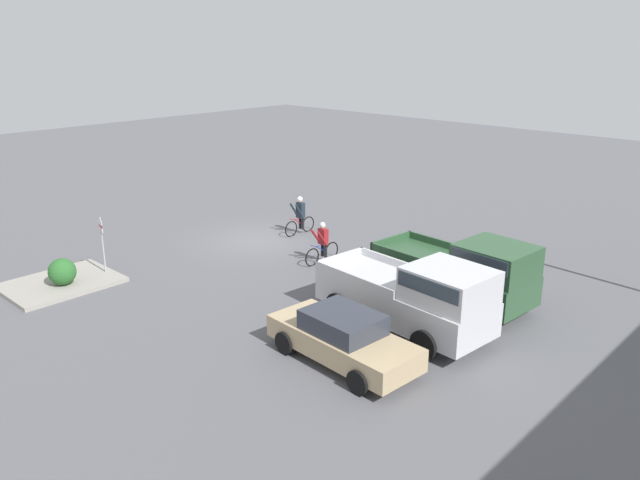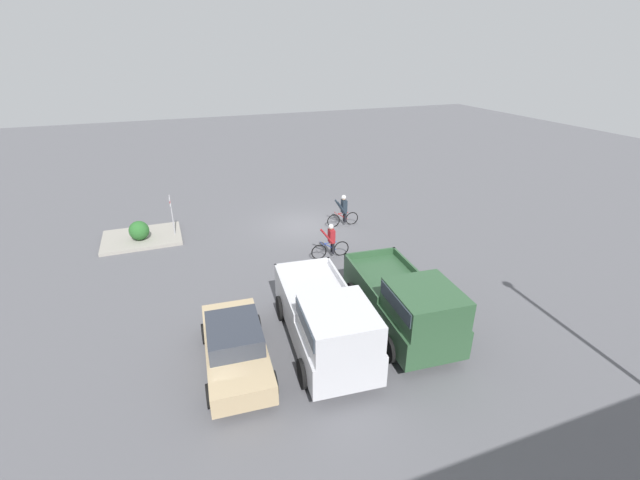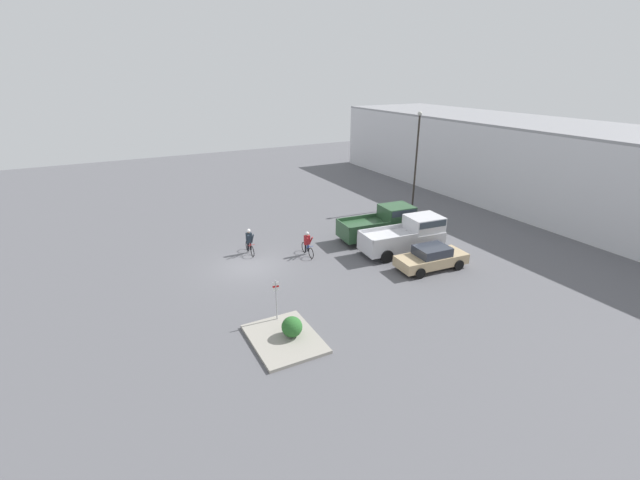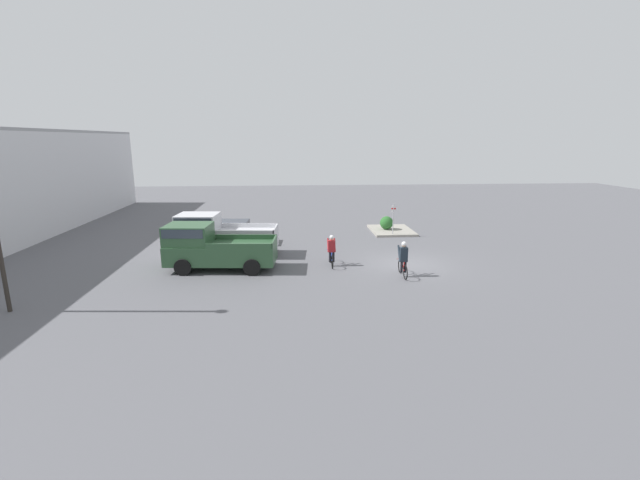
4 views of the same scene
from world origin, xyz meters
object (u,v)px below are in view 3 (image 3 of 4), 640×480
Objects in this scene: pickup_truck_1 at (409,235)px; shrub at (292,327)px; fire_lane_sign at (276,297)px; cyclist_1 at (249,241)px; pickup_truck_0 at (383,223)px; sedan_0 at (431,258)px; cyclist_0 at (307,244)px; lamppost at (417,154)px.

shrub is (5.54, -10.90, -0.58)m from pickup_truck_1.
fire_lane_sign is (3.92, -10.96, 0.14)m from pickup_truck_1.
shrub is at bearing 2.28° from fire_lane_sign.
fire_lane_sign is at bearing -10.44° from cyclist_1.
pickup_truck_0 is 2.80m from pickup_truck_1.
cyclist_0 is at bearing -132.97° from sedan_0.
sedan_0 is 7.84m from cyclist_0.
cyclist_0 is at bearing 149.73° from shrub.
cyclist_1 reaches higher than shrub.
sedan_0 is at bearing -3.67° from pickup_truck_0.
lamppost is (-3.19, 16.13, 3.83)m from cyclist_1.
lamppost reaches higher than fire_lane_sign.
cyclist_1 is at bearing -100.93° from pickup_truck_0.
cyclist_1 reaches higher than cyclist_0.
pickup_truck_0 is 3.05× the size of cyclist_0.
shrub is (8.34, -10.84, -0.56)m from pickup_truck_0.
cyclist_0 is at bearing -112.84° from pickup_truck_1.
cyclist_0 is at bearing 58.11° from cyclist_1.
fire_lane_sign is at bearing -36.46° from cyclist_0.
pickup_truck_1 is 2.55× the size of fire_lane_sign.
lamppost reaches higher than sedan_0.
pickup_truck_0 is 5.59m from sedan_0.
cyclist_1 is at bearing -129.35° from sedan_0.
pickup_truck_1 reaches higher than cyclist_1.
pickup_truck_1 is 2.83m from sedan_0.
cyclist_1 is (-7.36, -8.98, 0.13)m from sedan_0.
sedan_0 is 4.78× the size of shrub.
shrub is at bearing -52.91° from lamppost.
pickup_truck_1 is 10.87m from lamppost.
sedan_0 is at bearing -34.13° from lamppost.
pickup_truck_0 is 2.48× the size of fire_lane_sign.
cyclist_1 reaches higher than sedan_0.
pickup_truck_0 is 9.51m from cyclist_1.
sedan_0 is at bearing 104.88° from shrub.
cyclist_1 is (-2.02, -3.24, 0.05)m from cyclist_0.
sedan_0 is 13.34m from lamppost.
pickup_truck_1 is (2.80, 0.05, 0.02)m from pickup_truck_0.
pickup_truck_1 is at bearing -40.85° from lamppost.
cyclist_1 is 0.80× the size of fire_lane_sign.
cyclist_0 is 1.92× the size of shrub.
lamppost is (-10.55, 7.15, 3.96)m from sedan_0.
lamppost is 8.65× the size of shrub.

